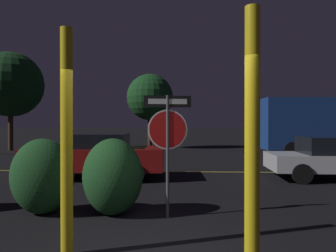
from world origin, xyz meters
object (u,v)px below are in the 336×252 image
Objects in this scene: tree_1 at (10,85)px; hedge_bush_2 at (42,176)px; yellow_pole_right at (252,149)px; yellow_pole_left at (67,142)px; hedge_bush_3 at (113,177)px; delivery_truck at (316,126)px; stop_sign at (168,130)px; tree_0 at (150,97)px; passing_car_3 at (330,158)px; passing_car_2 at (97,155)px.

hedge_bush_2 is at bearing -59.73° from tree_1.
yellow_pole_left is at bearing 160.51° from yellow_pole_right.
delivery_truck is at bearing 54.05° from hedge_bush_3.
yellow_pole_left is 0.47× the size of tree_1.
hedge_bush_2 is 0.23× the size of tree_1.
yellow_pole_left is at bearing -134.36° from stop_sign.
tree_1 is at bearing 120.39° from yellow_pole_left.
yellow_pole_left is at bearing -35.56° from delivery_truck.
tree_0 is 9.26m from tree_1.
yellow_pole_left is 0.50× the size of delivery_truck.
passing_car_3 is at bearing 61.07° from yellow_pole_right.
tree_1 reaches higher than delivery_truck.
tree_1 is at bearing 120.27° from hedge_bush_2.
stop_sign is 0.75× the size of yellow_pole_left.
tree_1 is (-9.99, 14.73, 3.59)m from hedge_bush_3.
passing_car_3 is at bearing -21.98° from delivery_truck.
stop_sign is 0.36× the size of tree_1.
stop_sign is 1.41m from hedge_bush_3.
passing_car_2 is at bearing 108.94° from hedge_bush_3.
yellow_pole_right is 21.48m from tree_1.
yellow_pole_left is 0.77× the size of passing_car_3.
tree_1 is at bearing 116.83° from stop_sign.
tree_0 reaches higher than hedge_bush_3.
stop_sign is 2.25m from yellow_pole_left.
hedge_bush_2 reaches higher than passing_car_2.
hedge_bush_2 reaches higher than passing_car_3.
yellow_pole_right reaches higher than passing_car_2.
passing_car_2 is 0.70× the size of tree_1.
yellow_pole_left is 6.38m from passing_car_2.
stop_sign is at bearing -152.44° from passing_car_2.
passing_car_2 is (-3.56, 7.02, -0.78)m from yellow_pole_right.
hedge_bush_2 is 4.24m from passing_car_2.
yellow_pole_left reaches higher than hedge_bush_3.
stop_sign is 18.72m from tree_1.
yellow_pole_right is 0.47× the size of tree_1.
passing_car_2 is 14.00m from tree_1.
passing_car_3 is (4.96, 4.45, -0.98)m from stop_sign.
yellow_pole_right is 2.03× the size of hedge_bush_3.
stop_sign reaches higher than hedge_bush_2.
stop_sign reaches higher than passing_car_3.
tree_1 reaches higher than passing_car_3.
hedge_bush_3 is 0.33× the size of passing_car_2.
passing_car_2 is 7.49m from passing_car_3.
passing_car_3 is 14.60m from tree_0.
delivery_truck is (10.02, 11.90, 0.90)m from hedge_bush_2.
hedge_bush_2 is 0.24× the size of delivery_truck.
tree_0 is (-9.61, 4.88, 1.98)m from delivery_truck.
yellow_pole_right is 8.17m from passing_car_3.
tree_0 reaches higher than yellow_pole_right.
delivery_truck reaches higher than yellow_pole_right.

